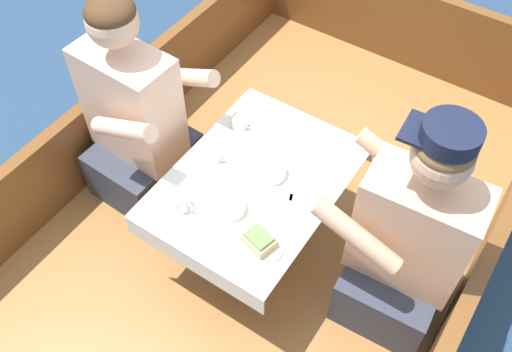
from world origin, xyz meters
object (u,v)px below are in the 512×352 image
at_px(coffee_cup_port, 240,121).
at_px(coffee_cup_center, 180,202).
at_px(person_port, 137,122).
at_px(person_starboard, 407,244).
at_px(coffee_cup_starboard, 215,153).
at_px(sandwich, 259,240).

xyz_separation_m(coffee_cup_port, coffee_cup_center, (0.05, -0.47, 0.01)).
relative_size(person_port, person_starboard, 1.00).
height_order(person_starboard, coffee_cup_port, person_starboard).
bearing_deg(coffee_cup_center, person_port, 150.26).
height_order(person_port, coffee_cup_starboard, person_port).
height_order(person_starboard, coffee_cup_center, person_starboard).
relative_size(coffee_cup_port, coffee_cup_starboard, 1.06).
relative_size(person_port, sandwich, 8.02).
height_order(person_starboard, coffee_cup_starboard, person_starboard).
bearing_deg(coffee_cup_port, coffee_cup_starboard, -84.65).
height_order(coffee_cup_port, coffee_cup_center, coffee_cup_center).
bearing_deg(sandwich, coffee_cup_center, -175.96).
distance_m(person_port, coffee_cup_port, 0.45).
relative_size(sandwich, coffee_cup_center, 1.27).
relative_size(person_starboard, coffee_cup_port, 10.56).
bearing_deg(person_starboard, sandwich, 32.55).
xyz_separation_m(person_port, person_starboard, (1.22, 0.09, -0.01)).
xyz_separation_m(person_port, coffee_cup_port, (0.39, 0.21, 0.05)).
bearing_deg(person_port, coffee_cup_port, 30.55).
distance_m(person_port, sandwich, 0.82).
distance_m(person_port, coffee_cup_starboard, 0.42).
xyz_separation_m(person_port, coffee_cup_starboard, (0.41, 0.01, 0.05)).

